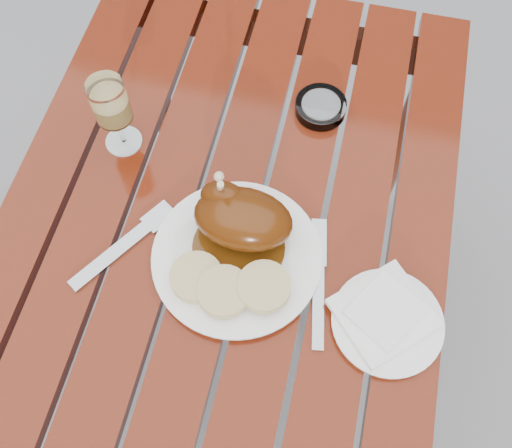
{
  "coord_description": "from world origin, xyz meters",
  "views": [
    {
      "loc": [
        0.16,
        -0.42,
        1.66
      ],
      "look_at": [
        0.06,
        0.0,
        0.78
      ],
      "focal_mm": 40.0,
      "sensor_mm": 36.0,
      "label": 1
    }
  ],
  "objects_px": {
    "wine_glass": "(115,116)",
    "ashtray": "(321,107)",
    "side_plate": "(387,323)",
    "table": "(230,295)",
    "dinner_plate": "(237,258)"
  },
  "relations": [
    {
      "from": "side_plate",
      "to": "ashtray",
      "type": "height_order",
      "value": "ashtray"
    },
    {
      "from": "dinner_plate",
      "to": "ashtray",
      "type": "bearing_deg",
      "value": 76.34
    },
    {
      "from": "table",
      "to": "side_plate",
      "type": "bearing_deg",
      "value": -19.9
    },
    {
      "from": "table",
      "to": "side_plate",
      "type": "relative_size",
      "value": 6.55
    },
    {
      "from": "wine_glass",
      "to": "ashtray",
      "type": "bearing_deg",
      "value": 23.86
    },
    {
      "from": "table",
      "to": "dinner_plate",
      "type": "height_order",
      "value": "dinner_plate"
    },
    {
      "from": "table",
      "to": "dinner_plate",
      "type": "xyz_separation_m",
      "value": [
        0.04,
        -0.06,
        0.38
      ]
    },
    {
      "from": "dinner_plate",
      "to": "ashtray",
      "type": "xyz_separation_m",
      "value": [
        0.08,
        0.34,
        0.0
      ]
    },
    {
      "from": "wine_glass",
      "to": "side_plate",
      "type": "distance_m",
      "value": 0.59
    },
    {
      "from": "wine_glass",
      "to": "ashtray",
      "type": "xyz_separation_m",
      "value": [
        0.35,
        0.16,
        -0.07
      ]
    },
    {
      "from": "side_plate",
      "to": "ashtray",
      "type": "bearing_deg",
      "value": 114.51
    },
    {
      "from": "dinner_plate",
      "to": "wine_glass",
      "type": "distance_m",
      "value": 0.34
    },
    {
      "from": "dinner_plate",
      "to": "side_plate",
      "type": "distance_m",
      "value": 0.27
    },
    {
      "from": "dinner_plate",
      "to": "wine_glass",
      "type": "relative_size",
      "value": 1.77
    },
    {
      "from": "table",
      "to": "dinner_plate",
      "type": "bearing_deg",
      "value": -53.28
    }
  ]
}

